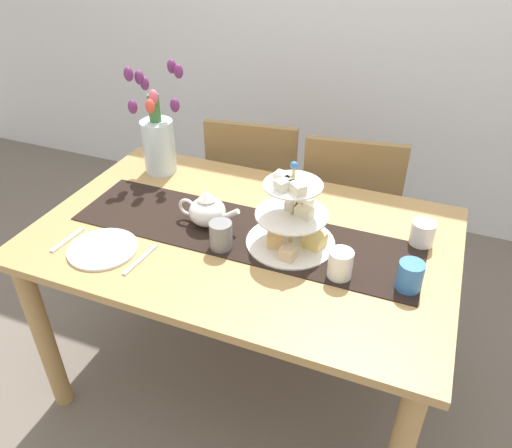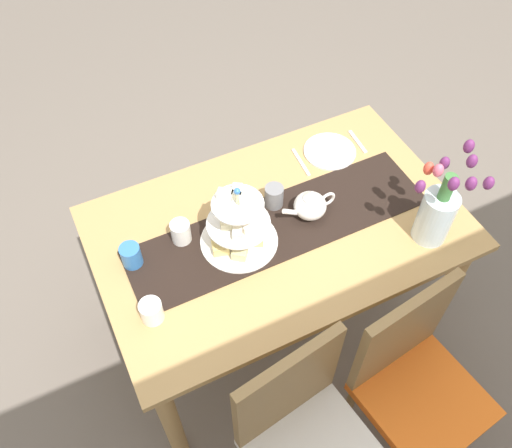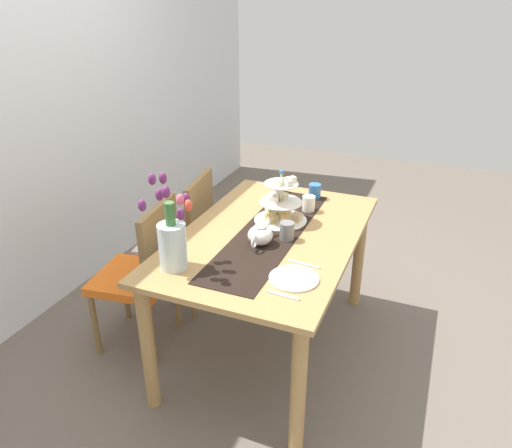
% 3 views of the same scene
% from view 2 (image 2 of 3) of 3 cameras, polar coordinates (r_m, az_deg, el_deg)
% --- Properties ---
extents(ground_plane, '(8.00, 8.00, 0.00)m').
position_cam_2_polar(ground_plane, '(2.80, 1.89, -9.76)').
color(ground_plane, '#6B6056').
extents(dining_table, '(1.44, 0.91, 0.76)m').
position_cam_2_polar(dining_table, '(2.25, 2.32, -2.03)').
color(dining_table, tan).
rests_on(dining_table, ground_plane).
extents(chair_left, '(0.47, 0.47, 0.91)m').
position_cam_2_polar(chair_left, '(2.20, 16.16, -15.16)').
color(chair_left, olive).
rests_on(chair_left, ground_plane).
extents(chair_right, '(0.48, 0.48, 0.91)m').
position_cam_2_polar(chair_right, '(2.06, 5.14, -20.99)').
color(chair_right, olive).
rests_on(chair_right, ground_plane).
extents(table_runner, '(1.22, 0.32, 0.00)m').
position_cam_2_polar(table_runner, '(2.15, 2.44, -0.22)').
color(table_runner, black).
rests_on(table_runner, dining_table).
extents(tiered_cake_stand, '(0.30, 0.30, 0.30)m').
position_cam_2_polar(tiered_cake_stand, '(2.04, -1.96, -0.40)').
color(tiered_cake_stand, beige).
rests_on(tiered_cake_stand, table_runner).
extents(teapot, '(0.24, 0.13, 0.14)m').
position_cam_2_polar(teapot, '(2.16, 5.69, 2.00)').
color(teapot, white).
rests_on(teapot, table_runner).
extents(tulip_vase, '(0.23, 0.22, 0.44)m').
position_cam_2_polar(tulip_vase, '(2.12, 18.46, 1.41)').
color(tulip_vase, silver).
rests_on(tulip_vase, dining_table).
extents(cream_jug, '(0.08, 0.08, 0.08)m').
position_cam_2_polar(cream_jug, '(1.93, -10.85, -8.92)').
color(cream_jug, white).
rests_on(cream_jug, dining_table).
extents(dinner_plate_left, '(0.23, 0.23, 0.01)m').
position_cam_2_polar(dinner_plate_left, '(2.44, 7.70, 7.52)').
color(dinner_plate_left, white).
rests_on(dinner_plate_left, dining_table).
extents(fork_left, '(0.03, 0.15, 0.01)m').
position_cam_2_polar(fork_left, '(2.51, 10.56, 8.45)').
color(fork_left, silver).
rests_on(fork_left, dining_table).
extents(knife_left, '(0.03, 0.17, 0.01)m').
position_cam_2_polar(knife_left, '(2.39, 4.70, 6.46)').
color(knife_left, silver).
rests_on(knife_left, dining_table).
extents(mug_grey, '(0.08, 0.08, 0.09)m').
position_cam_2_polar(mug_grey, '(2.19, 1.89, 2.92)').
color(mug_grey, slate).
rests_on(mug_grey, table_runner).
extents(mug_white_text, '(0.08, 0.08, 0.09)m').
position_cam_2_polar(mug_white_text, '(2.10, -7.85, -0.84)').
color(mug_white_text, white).
rests_on(mug_white_text, dining_table).
extents(mug_orange, '(0.08, 0.08, 0.09)m').
position_cam_2_polar(mug_orange, '(2.07, -12.89, -3.25)').
color(mug_orange, '#3370B7').
rests_on(mug_orange, dining_table).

